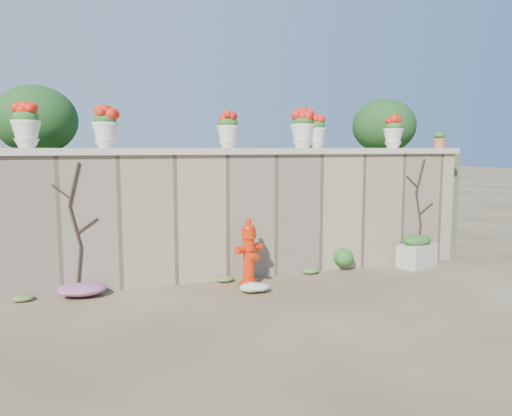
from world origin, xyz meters
name	(u,v)px	position (x,y,z in m)	size (l,w,h in m)	color
ground	(294,307)	(0.00, 0.00, 0.00)	(80.00, 80.00, 0.00)	#4A3A25
stone_wall	(249,215)	(0.00, 1.80, 1.00)	(8.00, 0.40, 2.00)	gray
wall_cap	(248,151)	(0.00, 1.80, 2.05)	(8.10, 0.52, 0.10)	#B8AE9B
raised_fill	(201,197)	(0.00, 5.00, 1.00)	(9.00, 6.00, 2.00)	#384C23
back_shrub_left	(36,120)	(-3.20, 3.00, 2.55)	(1.30, 1.30, 1.10)	#143814
back_shrub_right	(384,126)	(3.40, 3.00, 2.55)	(1.30, 1.30, 1.10)	#143814
vine_left	(76,227)	(-2.67, 1.58, 0.99)	(0.60, 0.04, 1.91)	black
vine_right	(419,209)	(3.23, 1.58, 0.99)	(0.60, 0.04, 1.91)	black
fire_hydrant	(249,252)	(-0.22, 1.18, 0.53)	(0.45, 0.32, 1.05)	red
planter_box	(417,252)	(3.00, 1.31, 0.27)	(0.78, 0.60, 0.57)	#B8AE9B
green_shrub	(346,255)	(1.70, 1.55, 0.25)	(0.53, 0.48, 0.51)	#1E5119
magenta_clump	(82,288)	(-2.63, 1.48, 0.13)	(0.95, 0.63, 0.25)	#CC28AA
white_flowers	(258,286)	(-0.20, 0.82, 0.09)	(0.52, 0.42, 0.19)	white
urn_pot_0	(26,126)	(-3.26, 1.80, 2.40)	(0.39, 0.39, 0.62)	beige
urn_pot_1	(105,128)	(-2.21, 1.80, 2.40)	(0.38, 0.38, 0.60)	beige
urn_pot_2	(228,130)	(-0.34, 1.80, 2.38)	(0.36, 0.36, 0.57)	beige
urn_pot_3	(303,129)	(0.97, 1.80, 2.42)	(0.41, 0.41, 0.64)	beige
urn_pot_4	(316,132)	(1.22, 1.80, 2.37)	(0.35, 0.35, 0.55)	beige
urn_pot_5	(393,133)	(2.77, 1.80, 2.38)	(0.36, 0.36, 0.56)	beige
terracotta_pot	(439,141)	(3.80, 1.80, 2.24)	(0.25, 0.25, 0.30)	#AB6234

